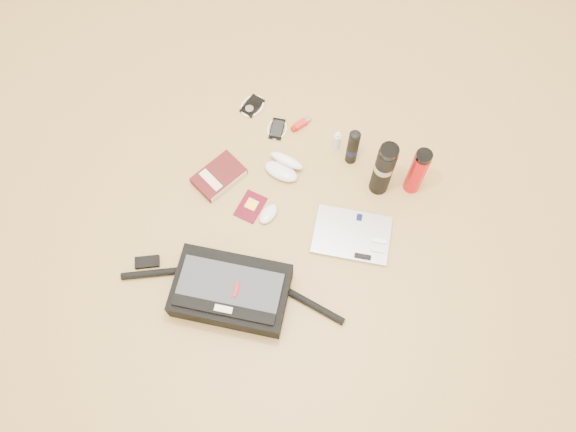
# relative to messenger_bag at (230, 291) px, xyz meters

# --- Properties ---
(ground) EXTENTS (4.00, 4.00, 0.00)m
(ground) POSITION_rel_messenger_bag_xyz_m (0.02, 0.28, -0.05)
(ground) COLOR #AA8447
(ground) RESTS_ON ground
(messenger_bag) EXTENTS (0.81, 0.38, 0.12)m
(messenger_bag) POSITION_rel_messenger_bag_xyz_m (0.00, 0.00, 0.00)
(messenger_bag) COLOR black
(messenger_bag) RESTS_ON ground
(laptop) EXTENTS (0.35, 0.29, 0.03)m
(laptop) POSITION_rel_messenger_bag_xyz_m (0.27, 0.44, -0.04)
(laptop) COLOR #A2A2A4
(laptop) RESTS_ON ground
(book) EXTENTS (0.18, 0.23, 0.04)m
(book) POSITION_rel_messenger_bag_xyz_m (-0.31, 0.39, -0.04)
(book) COLOR #421010
(book) RESTS_ON ground
(passport) EXTENTS (0.10, 0.13, 0.01)m
(passport) POSITION_rel_messenger_bag_xyz_m (-0.14, 0.34, -0.05)
(passport) COLOR #490514
(passport) RESTS_ON ground
(mouse) EXTENTS (0.06, 0.10, 0.03)m
(mouse) POSITION_rel_messenger_bag_xyz_m (-0.05, 0.35, -0.04)
(mouse) COLOR silver
(mouse) RESTS_ON ground
(sunglasses_case) EXTENTS (0.15, 0.13, 0.09)m
(sunglasses_case) POSITION_rel_messenger_bag_xyz_m (-0.11, 0.56, -0.02)
(sunglasses_case) COLOR silver
(sunglasses_case) RESTS_ON ground
(ipod) EXTENTS (0.10, 0.11, 0.01)m
(ipod) POSITION_rel_messenger_bag_xyz_m (-0.39, 0.76, -0.05)
(ipod) COLOR black
(ipod) RESTS_ON ground
(phone) EXTENTS (0.11, 0.12, 0.01)m
(phone) POSITION_rel_messenger_bag_xyz_m (-0.23, 0.71, -0.05)
(phone) COLOR black
(phone) RESTS_ON ground
(inhaler) EXTENTS (0.06, 0.10, 0.03)m
(inhaler) POSITION_rel_messenger_bag_xyz_m (-0.16, 0.78, -0.04)
(inhaler) COLOR #B2211C
(inhaler) RESTS_ON ground
(spray_bottle) EXTENTS (0.03, 0.03, 0.11)m
(spray_bottle) POSITION_rel_messenger_bag_xyz_m (0.03, 0.76, -0.01)
(spray_bottle) COLOR #AACEE4
(spray_bottle) RESTS_ON ground
(aerosol_can) EXTENTS (0.06, 0.06, 0.20)m
(aerosol_can) POSITION_rel_messenger_bag_xyz_m (0.11, 0.74, 0.05)
(aerosol_can) COLOR black
(aerosol_can) RESTS_ON ground
(thermos_black) EXTENTS (0.10, 0.10, 0.29)m
(thermos_black) POSITION_rel_messenger_bag_xyz_m (0.26, 0.69, 0.09)
(thermos_black) COLOR black
(thermos_black) RESTS_ON ground
(thermos_red) EXTENTS (0.07, 0.07, 0.26)m
(thermos_red) POSITION_rel_messenger_bag_xyz_m (0.38, 0.76, 0.07)
(thermos_red) COLOR #BB0A0E
(thermos_red) RESTS_ON ground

